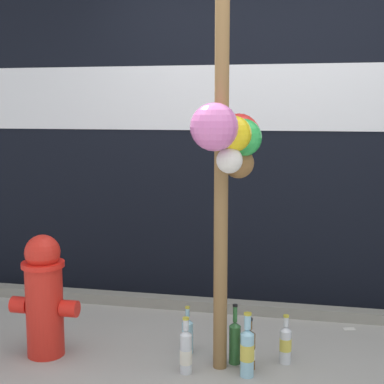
{
  "coord_description": "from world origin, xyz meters",
  "views": [
    {
      "loc": [
        0.35,
        -2.94,
        1.52
      ],
      "look_at": [
        -0.33,
        0.25,
        1.04
      ],
      "focal_mm": 54.09,
      "sensor_mm": 36.0,
      "label": 1
    }
  ],
  "objects": [
    {
      "name": "building_wall",
      "position": [
        -0.0,
        1.55,
        1.75
      ],
      "size": [
        10.0,
        0.21,
        3.51
      ],
      "color": "black",
      "rests_on": "ground_plane"
    },
    {
      "name": "curb_strip",
      "position": [
        0.0,
        1.19,
        0.04
      ],
      "size": [
        8.0,
        0.12,
        0.08
      ],
      "primitive_type": "cube",
      "color": "gray",
      "rests_on": "ground_plane"
    },
    {
      "name": "memorial_post",
      "position": [
        -0.12,
        0.25,
        1.55
      ],
      "size": [
        0.45,
        0.57,
        2.89
      ],
      "color": "olive",
      "rests_on": "ground_plane"
    },
    {
      "name": "fire_hydrant",
      "position": [
        -1.24,
        0.2,
        0.38
      ],
      "size": [
        0.43,
        0.26,
        0.76
      ],
      "color": "red",
      "rests_on": "ground_plane"
    },
    {
      "name": "bottle_0",
      "position": [
        -0.34,
        0.13,
        0.13
      ],
      "size": [
        0.07,
        0.07,
        0.33
      ],
      "color": "silver",
      "rests_on": "ground_plane"
    },
    {
      "name": "bottle_1",
      "position": [
        0.01,
        0.27,
        0.12
      ],
      "size": [
        0.08,
        0.08,
        0.31
      ],
      "color": "brown",
      "rests_on": "ground_plane"
    },
    {
      "name": "bottle_2",
      "position": [
        -0.39,
        0.41,
        0.12
      ],
      "size": [
        0.07,
        0.07,
        0.3
      ],
      "color": "#93CCE0",
      "rests_on": "ground_plane"
    },
    {
      "name": "bottle_3",
      "position": [
        0.21,
        0.38,
        0.12
      ],
      "size": [
        0.07,
        0.07,
        0.3
      ],
      "color": "silver",
      "rests_on": "ground_plane"
    },
    {
      "name": "bottle_4",
      "position": [
        -0.08,
        0.32,
        0.14
      ],
      "size": [
        0.07,
        0.07,
        0.37
      ],
      "color": "#337038",
      "rests_on": "ground_plane"
    },
    {
      "name": "bottle_5",
      "position": [
        0.01,
        0.17,
        0.15
      ],
      "size": [
        0.08,
        0.08,
        0.38
      ],
      "color": "#93CCE0",
      "rests_on": "ground_plane"
    },
    {
      "name": "litter_0",
      "position": [
        0.62,
        1.02,
        0.0
      ],
      "size": [
        0.09,
        0.07,
        0.01
      ],
      "primitive_type": "cube",
      "rotation": [
        0.0,
        0.0,
        0.28
      ],
      "color": "silver",
      "rests_on": "ground_plane"
    },
    {
      "name": "litter_1",
      "position": [
        -1.53,
        1.04,
        0.0
      ],
      "size": [
        0.14,
        0.14,
        0.01
      ],
      "primitive_type": "cube",
      "rotation": [
        0.0,
        0.0,
        1.28
      ],
      "color": "#8C99B2",
      "rests_on": "ground_plane"
    }
  ]
}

